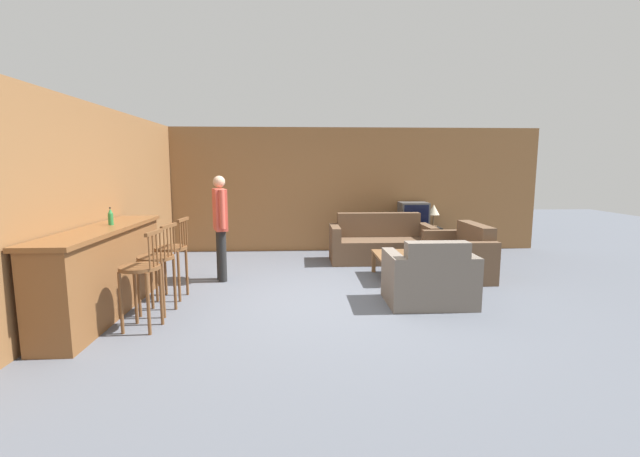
% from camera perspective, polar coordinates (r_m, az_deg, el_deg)
% --- Properties ---
extents(ground_plane, '(24.00, 24.00, 0.00)m').
position_cam_1_polar(ground_plane, '(5.87, 1.46, -9.43)').
color(ground_plane, '#565B66').
extents(wall_back, '(9.40, 0.08, 2.60)m').
position_cam_1_polar(wall_back, '(9.11, -0.18, 5.18)').
color(wall_back, olive).
rests_on(wall_back, ground_plane).
extents(wall_left, '(0.08, 8.50, 2.60)m').
position_cam_1_polar(wall_left, '(7.36, -24.35, 3.74)').
color(wall_left, olive).
rests_on(wall_left, ground_plane).
extents(bar_counter, '(0.55, 2.60, 1.06)m').
position_cam_1_polar(bar_counter, '(5.81, -26.82, -5.05)').
color(bar_counter, brown).
rests_on(bar_counter, ground_plane).
extents(bar_chair_near, '(0.49, 0.49, 1.10)m').
position_cam_1_polar(bar_chair_near, '(5.06, -22.70, -5.72)').
color(bar_chair_near, brown).
rests_on(bar_chair_near, ground_plane).
extents(bar_chair_mid, '(0.50, 0.50, 1.10)m').
position_cam_1_polar(bar_chair_mid, '(5.54, -20.88, -4.45)').
color(bar_chair_mid, brown).
rests_on(bar_chair_mid, ground_plane).
extents(bar_chair_far, '(0.47, 0.47, 1.10)m').
position_cam_1_polar(bar_chair_far, '(6.12, -19.12, -3.22)').
color(bar_chair_far, brown).
rests_on(bar_chair_far, ground_plane).
extents(couch_far, '(1.93, 0.87, 0.89)m').
position_cam_1_polar(couch_far, '(8.24, 8.09, -2.10)').
color(couch_far, brown).
rests_on(couch_far, ground_plane).
extents(armchair_near, '(1.10, 0.82, 0.87)m').
position_cam_1_polar(armchair_near, '(5.78, 14.40, -6.70)').
color(armchair_near, '#70665B').
rests_on(armchair_near, ground_plane).
extents(loveseat_right, '(0.80, 1.40, 0.86)m').
position_cam_1_polar(loveseat_right, '(7.43, 18.12, -3.58)').
color(loveseat_right, brown).
rests_on(loveseat_right, ground_plane).
extents(coffee_table, '(0.60, 1.02, 0.39)m').
position_cam_1_polar(coffee_table, '(6.94, 9.99, -3.96)').
color(coffee_table, brown).
rests_on(coffee_table, ground_plane).
extents(tv_unit, '(1.14, 0.44, 0.54)m').
position_cam_1_polar(tv_unit, '(9.17, 12.24, -1.48)').
color(tv_unit, black).
rests_on(tv_unit, ground_plane).
extents(tv, '(0.57, 0.47, 0.52)m').
position_cam_1_polar(tv, '(9.09, 12.34, 1.80)').
color(tv, '#4C4C4C').
rests_on(tv, tv_unit).
extents(bottle, '(0.06, 0.06, 0.22)m').
position_cam_1_polar(bottle, '(5.91, -26.14, 1.38)').
color(bottle, '#2D7F3D').
rests_on(bottle, bar_counter).
extents(book_on_table, '(0.20, 0.16, 0.02)m').
position_cam_1_polar(book_on_table, '(6.84, 9.31, -3.56)').
color(book_on_table, maroon).
rests_on(book_on_table, coffee_table).
extents(table_lamp, '(0.24, 0.24, 0.47)m').
position_cam_1_polar(table_lamp, '(9.21, 14.92, 2.31)').
color(table_lamp, brown).
rests_on(table_lamp, tv_unit).
extents(person_by_window, '(0.30, 0.54, 1.65)m').
position_cam_1_polar(person_by_window, '(6.83, -13.14, 0.85)').
color(person_by_window, black).
rests_on(person_by_window, ground_plane).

